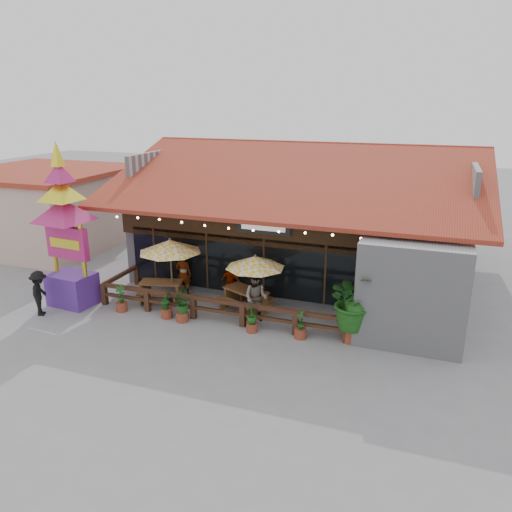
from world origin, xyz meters
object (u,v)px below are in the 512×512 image
at_px(picnic_table_left, 161,288).
at_px(tropical_plant, 354,302).
at_px(pedestrian, 40,293).
at_px(umbrella_right, 255,262).
at_px(picnic_table_right, 246,296).
at_px(thai_sign_tower, 64,215).
at_px(umbrella_left, 170,246).

height_order(picnic_table_left, tropical_plant, tropical_plant).
distance_m(picnic_table_left, tropical_plant, 8.13).
relative_size(tropical_plant, pedestrian, 1.42).
relative_size(umbrella_right, picnic_table_right, 1.22).
xyz_separation_m(thai_sign_tower, tropical_plant, (11.18, 0.57, -2.27)).
bearing_deg(umbrella_left, picnic_table_left, -174.13).
height_order(umbrella_left, picnic_table_right, umbrella_left).
relative_size(umbrella_right, picnic_table_left, 1.37).
bearing_deg(picnic_table_left, umbrella_left, 5.87).
relative_size(picnic_table_right, thai_sign_tower, 0.32).
relative_size(umbrella_left, picnic_table_right, 1.28).
distance_m(picnic_table_left, thai_sign_tower, 4.73).
xyz_separation_m(picnic_table_right, pedestrian, (-7.25, -3.10, 0.31)).
height_order(umbrella_right, pedestrian, umbrella_right).
distance_m(umbrella_left, thai_sign_tower, 4.20).
height_order(umbrella_right, picnic_table_left, umbrella_right).
relative_size(thai_sign_tower, tropical_plant, 2.79).
relative_size(picnic_table_right, pedestrian, 1.28).
bearing_deg(picnic_table_left, picnic_table_right, 4.09).
bearing_deg(picnic_table_left, umbrella_right, -0.07).
xyz_separation_m(umbrella_left, pedestrian, (-4.10, -2.89, -1.47)).
height_order(thai_sign_tower, pedestrian, thai_sign_tower).
relative_size(umbrella_right, thai_sign_tower, 0.39).
xyz_separation_m(tropical_plant, pedestrian, (-11.64, -1.86, -0.55)).
distance_m(umbrella_left, picnic_table_left, 1.87).
xyz_separation_m(umbrella_left, picnic_table_right, (3.14, 0.21, -1.78)).
bearing_deg(thai_sign_tower, umbrella_right, 12.06).
relative_size(umbrella_left, picnic_table_left, 1.43).
bearing_deg(tropical_plant, umbrella_right, 165.90).
bearing_deg(pedestrian, tropical_plant, -110.30).
height_order(picnic_table_left, picnic_table_right, picnic_table_right).
height_order(picnic_table_right, tropical_plant, tropical_plant).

